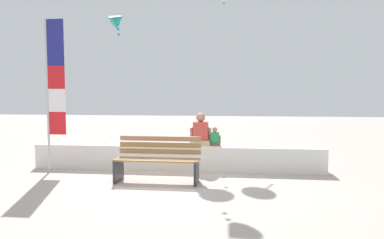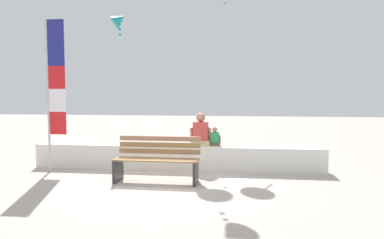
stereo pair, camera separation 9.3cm
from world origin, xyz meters
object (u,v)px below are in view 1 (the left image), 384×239
(person_adult, at_px, (201,133))
(flag_banner, at_px, (53,84))
(park_bench, at_px, (158,160))
(person_child, at_px, (215,138))
(kite_teal, at_px, (118,20))

(person_adult, height_order, flag_banner, flag_banner)
(park_bench, xyz_separation_m, person_child, (1.08, 1.23, 0.30))
(park_bench, height_order, kite_teal, kite_teal)
(person_child, height_order, flag_banner, flag_banner)
(person_adult, bearing_deg, flag_banner, -167.86)
(person_adult, relative_size, flag_banner, 0.22)
(person_child, bearing_deg, kite_teal, 134.78)
(park_bench, height_order, person_adult, person_adult)
(park_bench, distance_m, person_child, 1.66)
(person_child, bearing_deg, park_bench, -131.20)
(park_bench, distance_m, person_adult, 1.50)
(kite_teal, bearing_deg, person_child, -45.22)
(flag_banner, distance_m, kite_teal, 4.65)
(park_bench, distance_m, flag_banner, 2.93)
(park_bench, relative_size, flag_banner, 0.51)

